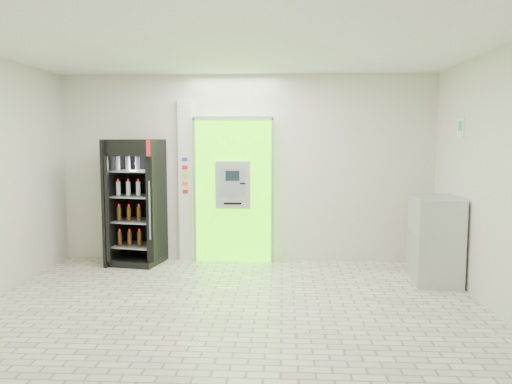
{
  "coord_description": "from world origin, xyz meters",
  "views": [
    {
      "loc": [
        0.6,
        -5.51,
        1.96
      ],
      "look_at": [
        0.23,
        1.2,
        1.26
      ],
      "focal_mm": 35.0,
      "sensor_mm": 36.0,
      "label": 1
    }
  ],
  "objects": [
    {
      "name": "exit_sign",
      "position": [
        2.99,
        1.4,
        2.12
      ],
      "size": [
        0.02,
        0.22,
        0.26
      ],
      "color": "white",
      "rests_on": "room_shell"
    },
    {
      "name": "ground",
      "position": [
        0.0,
        0.0,
        0.0
      ],
      "size": [
        6.0,
        6.0,
        0.0
      ],
      "primitive_type": "plane",
      "color": "beige",
      "rests_on": "ground"
    },
    {
      "name": "steel_cabinet",
      "position": [
        2.69,
        1.39,
        0.59
      ],
      "size": [
        0.65,
        0.93,
        1.19
      ],
      "rotation": [
        0.0,
        0.0,
        -0.07
      ],
      "color": "#AAACB1",
      "rests_on": "ground"
    },
    {
      "name": "beverage_cooler",
      "position": [
        -1.73,
        2.17,
        0.94
      ],
      "size": [
        0.85,
        0.81,
        1.97
      ],
      "rotation": [
        0.0,
        0.0,
        -0.19
      ],
      "color": "black",
      "rests_on": "ground"
    },
    {
      "name": "room_shell",
      "position": [
        0.0,
        0.0,
        1.84
      ],
      "size": [
        6.0,
        6.0,
        6.0
      ],
      "color": "beige",
      "rests_on": "ground"
    },
    {
      "name": "pillar",
      "position": [
        -0.98,
        2.45,
        1.3
      ],
      "size": [
        0.22,
        0.11,
        2.6
      ],
      "color": "silver",
      "rests_on": "ground"
    },
    {
      "name": "atm_assembly",
      "position": [
        -0.2,
        2.41,
        1.17
      ],
      "size": [
        1.3,
        0.24,
        2.33
      ],
      "color": "#41EB00",
      "rests_on": "ground"
    }
  ]
}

